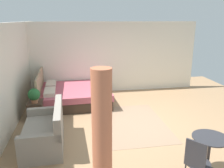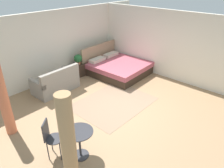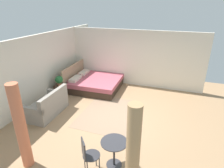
{
  "view_description": "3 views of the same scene",
  "coord_description": "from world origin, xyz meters",
  "px_view_note": "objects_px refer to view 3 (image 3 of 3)",
  "views": [
    {
      "loc": [
        -5.36,
        1.52,
        2.69
      ],
      "look_at": [
        0.34,
        0.56,
        1.04
      ],
      "focal_mm": 36.62,
      "sensor_mm": 36.0,
      "label": 1
    },
    {
      "loc": [
        -4.3,
        -3.7,
        3.7
      ],
      "look_at": [
        -0.12,
        0.06,
        0.8
      ],
      "focal_mm": 33.88,
      "sensor_mm": 36.0,
      "label": 2
    },
    {
      "loc": [
        -5.46,
        -1.91,
        3.64
      ],
      "look_at": [
        0.22,
        0.11,
        1.1
      ],
      "focal_mm": 30.46,
      "sensor_mm": 36.0,
      "label": 3
    }
  ],
  "objects_px": {
    "bed": "(94,83)",
    "cafe_chair_near_window": "(88,153)",
    "potted_plant": "(59,80)",
    "nightstand": "(61,90)",
    "vase": "(61,81)",
    "balcony_table": "(114,149)",
    "couch": "(48,106)"
  },
  "relations": [
    {
      "from": "potted_plant",
      "to": "balcony_table",
      "type": "relative_size",
      "value": 0.58
    },
    {
      "from": "couch",
      "to": "nightstand",
      "type": "bearing_deg",
      "value": 15.79
    },
    {
      "from": "potted_plant",
      "to": "bed",
      "type": "bearing_deg",
      "value": -39.96
    },
    {
      "from": "cafe_chair_near_window",
      "to": "nightstand",
      "type": "bearing_deg",
      "value": 41.13
    },
    {
      "from": "nightstand",
      "to": "cafe_chair_near_window",
      "type": "distance_m",
      "value": 4.44
    },
    {
      "from": "nightstand",
      "to": "couch",
      "type": "bearing_deg",
      "value": -164.21
    },
    {
      "from": "bed",
      "to": "vase",
      "type": "xyz_separation_m",
      "value": [
        -1.0,
        1.07,
        0.32
      ]
    },
    {
      "from": "bed",
      "to": "potted_plant",
      "type": "height_order",
      "value": "bed"
    },
    {
      "from": "balcony_table",
      "to": "cafe_chair_near_window",
      "type": "relative_size",
      "value": 0.75
    },
    {
      "from": "nightstand",
      "to": "cafe_chair_near_window",
      "type": "height_order",
      "value": "cafe_chair_near_window"
    },
    {
      "from": "bed",
      "to": "vase",
      "type": "bearing_deg",
      "value": 133.11
    },
    {
      "from": "nightstand",
      "to": "vase",
      "type": "xyz_separation_m",
      "value": [
        0.12,
        0.04,
        0.35
      ]
    },
    {
      "from": "vase",
      "to": "cafe_chair_near_window",
      "type": "relative_size",
      "value": 0.21
    },
    {
      "from": "bed",
      "to": "potted_plant",
      "type": "xyz_separation_m",
      "value": [
        -1.22,
        1.02,
        0.46
      ]
    },
    {
      "from": "bed",
      "to": "cafe_chair_near_window",
      "type": "xyz_separation_m",
      "value": [
        -4.46,
        -1.89,
        0.29
      ]
    },
    {
      "from": "balcony_table",
      "to": "cafe_chair_near_window",
      "type": "xyz_separation_m",
      "value": [
        -0.41,
        0.48,
        0.08
      ]
    },
    {
      "from": "couch",
      "to": "cafe_chair_near_window",
      "type": "distance_m",
      "value": 3.12
    },
    {
      "from": "nightstand",
      "to": "balcony_table",
      "type": "height_order",
      "value": "balcony_table"
    },
    {
      "from": "bed",
      "to": "cafe_chair_near_window",
      "type": "bearing_deg",
      "value": -157.02
    },
    {
      "from": "couch",
      "to": "cafe_chair_near_window",
      "type": "xyz_separation_m",
      "value": [
        -1.86,
        -2.5,
        0.26
      ]
    },
    {
      "from": "nightstand",
      "to": "vase",
      "type": "relative_size",
      "value": 2.81
    },
    {
      "from": "couch",
      "to": "potted_plant",
      "type": "relative_size",
      "value": 3.85
    },
    {
      "from": "bed",
      "to": "balcony_table",
      "type": "bearing_deg",
      "value": -149.6
    },
    {
      "from": "couch",
      "to": "balcony_table",
      "type": "xyz_separation_m",
      "value": [
        -1.45,
        -2.98,
        0.19
      ]
    },
    {
      "from": "balcony_table",
      "to": "potted_plant",
      "type": "bearing_deg",
      "value": 50.21
    },
    {
      "from": "bed",
      "to": "couch",
      "type": "relative_size",
      "value": 1.47
    },
    {
      "from": "bed",
      "to": "vase",
      "type": "height_order",
      "value": "bed"
    },
    {
      "from": "nightstand",
      "to": "cafe_chair_near_window",
      "type": "relative_size",
      "value": 0.58
    },
    {
      "from": "bed",
      "to": "nightstand",
      "type": "relative_size",
      "value": 4.23
    },
    {
      "from": "couch",
      "to": "nightstand",
      "type": "relative_size",
      "value": 2.88
    },
    {
      "from": "couch",
      "to": "potted_plant",
      "type": "xyz_separation_m",
      "value": [
        1.38,
        0.41,
        0.43
      ]
    },
    {
      "from": "nightstand",
      "to": "bed",
      "type": "bearing_deg",
      "value": -42.5
    }
  ]
}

